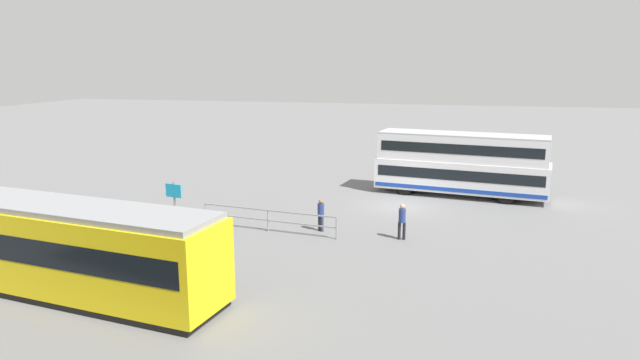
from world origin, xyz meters
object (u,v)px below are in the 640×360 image
object	(u,v)px
pedestrian_near_railing	(321,213)
pedestrian_crossing	(402,219)
tram_yellow	(41,243)
double_decker_bus	(461,164)
info_sign	(174,197)

from	to	relation	value
pedestrian_near_railing	pedestrian_crossing	size ratio (longest dim) A/B	0.94
tram_yellow	pedestrian_near_railing	size ratio (longest dim) A/B	9.18
pedestrian_near_railing	double_decker_bus	bearing A→B (deg)	-125.56
double_decker_bus	tram_yellow	xyz separation A→B (m)	(14.69, 18.42, -0.27)
double_decker_bus	info_sign	xyz separation A→B (m)	(13.78, 10.31, -0.41)
pedestrian_near_railing	tram_yellow	bearing A→B (deg)	48.63
pedestrian_near_railing	info_sign	world-z (taller)	info_sign
pedestrian_crossing	info_sign	bearing A→B (deg)	3.59
double_decker_bus	info_sign	distance (m)	17.22
tram_yellow	info_sign	xyz separation A→B (m)	(-0.91, -8.10, -0.14)
info_sign	pedestrian_crossing	bearing A→B (deg)	-176.41
double_decker_bus	tram_yellow	distance (m)	23.56
pedestrian_near_railing	pedestrian_crossing	bearing A→B (deg)	174.18
pedestrian_near_railing	info_sign	bearing A→B (deg)	8.71
tram_yellow	pedestrian_crossing	bearing A→B (deg)	-143.88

